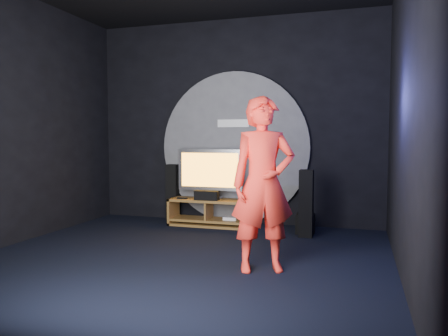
# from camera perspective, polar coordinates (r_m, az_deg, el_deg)

# --- Properties ---
(floor) EXTENTS (5.00, 5.00, 0.00)m
(floor) POSITION_cam_1_polar(r_m,az_deg,el_deg) (5.42, -5.94, -11.84)
(floor) COLOR black
(floor) RESTS_ON ground
(back_wall) EXTENTS (5.00, 0.04, 3.50)m
(back_wall) POSITION_cam_1_polar(r_m,az_deg,el_deg) (7.58, 1.44, 6.06)
(back_wall) COLOR black
(back_wall) RESTS_ON ground
(front_wall) EXTENTS (5.00, 0.04, 3.50)m
(front_wall) POSITION_cam_1_polar(r_m,az_deg,el_deg) (3.09, -24.93, 8.69)
(front_wall) COLOR black
(front_wall) RESTS_ON ground
(left_wall) EXTENTS (0.04, 5.00, 3.50)m
(left_wall) POSITION_cam_1_polar(r_m,az_deg,el_deg) (6.62, -26.50, 5.94)
(left_wall) COLOR black
(left_wall) RESTS_ON ground
(right_wall) EXTENTS (0.04, 5.00, 3.50)m
(right_wall) POSITION_cam_1_polar(r_m,az_deg,el_deg) (4.82, 22.61, 6.94)
(right_wall) COLOR black
(right_wall) RESTS_ON ground
(wall_disc_panel) EXTENTS (2.60, 0.11, 2.60)m
(wall_disc_panel) POSITION_cam_1_polar(r_m,az_deg,el_deg) (7.52, 1.32, 2.66)
(wall_disc_panel) COLOR #515156
(wall_disc_panel) RESTS_ON ground
(media_console) EXTENTS (1.33, 0.45, 0.45)m
(media_console) POSITION_cam_1_polar(r_m,az_deg,el_deg) (7.35, -1.94, -6.04)
(media_console) COLOR #99662F
(media_console) RESTS_ON ground
(tv) EXTENTS (1.12, 0.22, 0.83)m
(tv) POSITION_cam_1_polar(r_m,az_deg,el_deg) (7.33, -1.84, -0.48)
(tv) COLOR #A6A5AC
(tv) RESTS_ON media_console
(center_speaker) EXTENTS (0.40, 0.15, 0.15)m
(center_speaker) POSITION_cam_1_polar(r_m,az_deg,el_deg) (7.21, -2.28, -3.60)
(center_speaker) COLOR black
(center_speaker) RESTS_ON media_console
(remote) EXTENTS (0.18, 0.05, 0.02)m
(remote) POSITION_cam_1_polar(r_m,az_deg,el_deg) (7.36, -5.48, -3.96)
(remote) COLOR black
(remote) RESTS_ON media_console
(tower_speaker_left) EXTENTS (0.20, 0.22, 1.00)m
(tower_speaker_left) POSITION_cam_1_polar(r_m,az_deg,el_deg) (7.87, -6.66, -3.16)
(tower_speaker_left) COLOR black
(tower_speaker_left) RESTS_ON ground
(tower_speaker_right) EXTENTS (0.20, 0.22, 1.00)m
(tower_speaker_right) POSITION_cam_1_polar(r_m,az_deg,el_deg) (6.62, 10.68, -4.56)
(tower_speaker_right) COLOR black
(tower_speaker_right) RESTS_ON ground
(subwoofer) EXTENTS (0.27, 0.27, 0.30)m
(subwoofer) POSITION_cam_1_polar(r_m,az_deg,el_deg) (6.91, 10.58, -7.14)
(subwoofer) COLOR black
(subwoofer) RESTS_ON ground
(player) EXTENTS (0.83, 0.71, 1.93)m
(player) POSITION_cam_1_polar(r_m,az_deg,el_deg) (4.82, 5.15, -2.11)
(player) COLOR #FA2E22
(player) RESTS_ON ground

